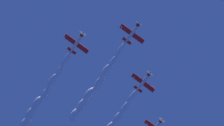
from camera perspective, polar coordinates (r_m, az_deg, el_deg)
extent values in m
ellipsoid|color=silver|center=(97.38, 3.38, 4.97)|extent=(6.31, 1.45, 1.48)
cylinder|color=red|center=(96.87, 4.34, 6.34)|extent=(0.92, 1.24, 1.26)
cone|color=#194CB2|center=(96.78, 4.55, 6.64)|extent=(0.70, 0.60, 0.61)
cylinder|color=#3F3F47|center=(96.80, 4.50, 6.57)|extent=(0.19, 2.68, 2.68)
cube|color=red|center=(97.29, 3.35, 4.84)|extent=(1.47, 7.75, 2.31)
ellipsoid|color=silver|center=(99.19, 5.09, 3.89)|extent=(0.87, 0.31, 0.32)
ellipsoid|color=silver|center=(95.51, 1.53, 5.83)|extent=(0.87, 0.31, 0.32)
cube|color=red|center=(97.99, 2.47, 3.68)|extent=(0.91, 2.79, 0.89)
cube|color=silver|center=(98.41, 2.37, 3.77)|extent=(1.10, 0.42, 1.08)
ellipsoid|color=#1E232D|center=(97.67, 3.41, 5.20)|extent=(1.46, 0.84, 0.83)
ellipsoid|color=silver|center=(101.94, 5.21, -3.14)|extent=(6.31, 1.51, 1.55)
cylinder|color=red|center=(101.17, 6.13, -1.88)|extent=(0.93, 1.28, 1.30)
cone|color=#194CB2|center=(101.01, 6.33, -1.61)|extent=(0.70, 0.62, 0.63)
cylinder|color=#3F3F47|center=(101.05, 6.29, -1.67)|extent=(0.20, 2.76, 2.76)
cube|color=red|center=(101.88, 5.18, -3.27)|extent=(1.47, 7.63, 2.73)
ellipsoid|color=silver|center=(104.24, 6.77, -3.96)|extent=(0.87, 0.32, 0.33)
ellipsoid|color=silver|center=(99.61, 3.53, -2.55)|extent=(0.87, 0.32, 0.33)
cube|color=red|center=(102.78, 4.33, -4.31)|extent=(0.91, 2.75, 1.04)
cube|color=silver|center=(103.16, 4.21, -4.19)|extent=(1.11, 0.48, 1.08)
ellipsoid|color=#1E232D|center=(102.16, 5.22, -2.90)|extent=(1.47, 0.87, 0.86)
ellipsoid|color=silver|center=(97.21, -5.87, 3.31)|extent=(6.30, 1.41, 1.34)
cylinder|color=red|center=(96.32, -4.99, 4.67)|extent=(0.90, 1.24, 1.24)
cone|color=#194CB2|center=(96.14, -4.81, 4.97)|extent=(0.69, 0.59, 0.59)
cylinder|color=#3F3F47|center=(96.18, -4.85, 4.90)|extent=(0.13, 2.67, 2.68)
cube|color=red|center=(97.14, -5.91, 3.18)|extent=(1.47, 7.74, 2.26)
ellipsoid|color=silver|center=(98.56, -3.98, 2.27)|extent=(0.86, 0.30, 0.30)
ellipsoid|color=silver|center=(95.85, -7.89, 4.10)|extent=(0.86, 0.30, 0.30)
cube|color=red|center=(98.18, -6.69, 2.04)|extent=(0.90, 2.79, 0.86)
cube|color=silver|center=(98.61, -6.74, 2.14)|extent=(1.08, 0.41, 1.06)
ellipsoid|color=#1E232D|center=(97.46, -5.82, 3.55)|extent=(1.45, 0.83, 0.80)
cylinder|color=red|center=(110.00, 8.12, -9.50)|extent=(0.88, 1.23, 1.22)
cone|color=#194CB2|center=(109.77, 8.31, -9.27)|extent=(0.68, 0.59, 0.58)
cylinder|color=#3F3F47|center=(109.82, 8.26, -9.32)|extent=(0.08, 2.68, 2.68)
ellipsoid|color=silver|center=(108.75, 5.65, -10.14)|extent=(0.86, 0.30, 0.28)
ellipsoid|color=#1E232D|center=(111.28, 7.25, -10.33)|extent=(1.44, 0.83, 0.77)
ellipsoid|color=white|center=(98.77, 1.43, 2.23)|extent=(5.63, 1.42, 1.47)
ellipsoid|color=white|center=(100.02, 0.12, 0.18)|extent=(5.64, 1.64, 1.69)
ellipsoid|color=white|center=(101.15, -1.18, -1.40)|extent=(5.65, 1.86, 1.92)
ellipsoid|color=white|center=(103.01, -2.21, -3.29)|extent=(5.66, 2.08, 2.14)
ellipsoid|color=white|center=(104.61, -3.89, -5.24)|extent=(5.67, 2.30, 2.36)
ellipsoid|color=white|center=(106.44, -4.99, -6.94)|extent=(5.68, 2.52, 2.58)
ellipsoid|color=white|center=(108.43, -6.20, -8.55)|extent=(5.69, 2.75, 2.80)
ellipsoid|color=white|center=(103.93, 3.38, -5.48)|extent=(5.63, 1.42, 1.47)
ellipsoid|color=white|center=(105.40, 2.09, -7.36)|extent=(5.64, 1.64, 1.69)
ellipsoid|color=white|center=(107.11, 0.95, -8.97)|extent=(5.65, 1.86, 1.92)
ellipsoid|color=white|center=(99.29, -7.63, 0.60)|extent=(5.63, 1.42, 1.47)
ellipsoid|color=white|center=(100.83, -8.60, -1.30)|extent=(5.64, 1.64, 1.69)
ellipsoid|color=white|center=(102.71, -9.92, -2.94)|extent=(5.65, 1.86, 1.92)
ellipsoid|color=white|center=(104.64, -10.97, -5.04)|extent=(5.66, 2.08, 2.14)
ellipsoid|color=white|center=(107.04, -12.34, -6.55)|extent=(5.67, 2.30, 2.36)
ellipsoid|color=white|center=(109.08, -13.37, -8.19)|extent=(5.68, 2.52, 2.58)
ellipsoid|color=white|center=(111.64, -14.20, -9.75)|extent=(5.69, 2.75, 2.80)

